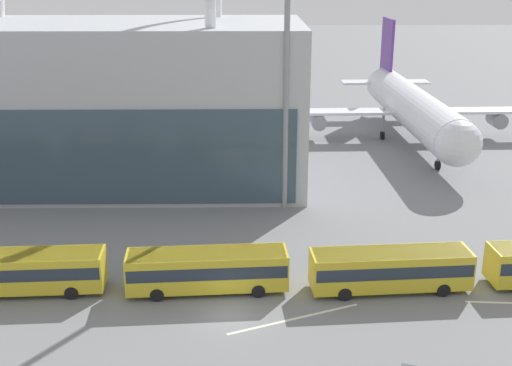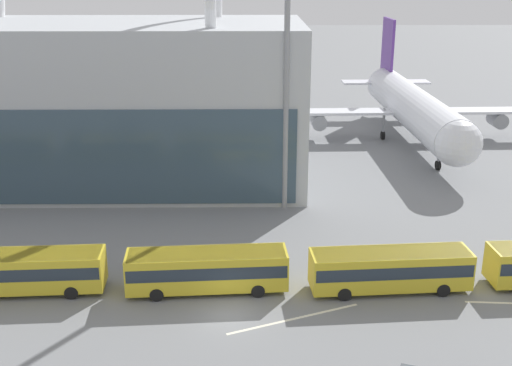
{
  "view_description": "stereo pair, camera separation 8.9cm",
  "coord_description": "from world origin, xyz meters",
  "px_view_note": "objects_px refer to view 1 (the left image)",
  "views": [
    {
      "loc": [
        1.37,
        -39.04,
        23.1
      ],
      "look_at": [
        2.02,
        16.59,
        4.0
      ],
      "focal_mm": 45.0,
      "sensor_mm": 36.0,
      "label": 1
    },
    {
      "loc": [
        1.46,
        -39.04,
        23.1
      ],
      "look_at": [
        2.02,
        16.59,
        4.0
      ],
      "focal_mm": 45.0,
      "sensor_mm": 36.0,
      "label": 2
    }
  ],
  "objects_px": {
    "shuttle_bus_1": "(23,270)",
    "shuttle_bus_2": "(207,268)",
    "shuttle_bus_3": "(390,268)",
    "airliner_at_gate_far": "(411,106)"
  },
  "relations": [
    {
      "from": "shuttle_bus_1",
      "to": "shuttle_bus_2",
      "type": "bearing_deg",
      "value": -2.92
    },
    {
      "from": "shuttle_bus_1",
      "to": "shuttle_bus_3",
      "type": "bearing_deg",
      "value": -3.15
    },
    {
      "from": "shuttle_bus_1",
      "to": "shuttle_bus_3",
      "type": "height_order",
      "value": "same"
    },
    {
      "from": "shuttle_bus_2",
      "to": "shuttle_bus_1",
      "type": "bearing_deg",
      "value": 176.46
    },
    {
      "from": "shuttle_bus_1",
      "to": "shuttle_bus_3",
      "type": "xyz_separation_m",
      "value": [
        27.06,
        0.04,
        0.0
      ]
    },
    {
      "from": "shuttle_bus_1",
      "to": "shuttle_bus_2",
      "type": "distance_m",
      "value": 13.53
    },
    {
      "from": "airliner_at_gate_far",
      "to": "shuttle_bus_2",
      "type": "bearing_deg",
      "value": -32.03
    },
    {
      "from": "shuttle_bus_3",
      "to": "shuttle_bus_2",
      "type": "bearing_deg",
      "value": 175.64
    },
    {
      "from": "shuttle_bus_2",
      "to": "shuttle_bus_3",
      "type": "bearing_deg",
      "value": -4.0
    },
    {
      "from": "shuttle_bus_1",
      "to": "airliner_at_gate_far",
      "type": "bearing_deg",
      "value": 44.52
    }
  ]
}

